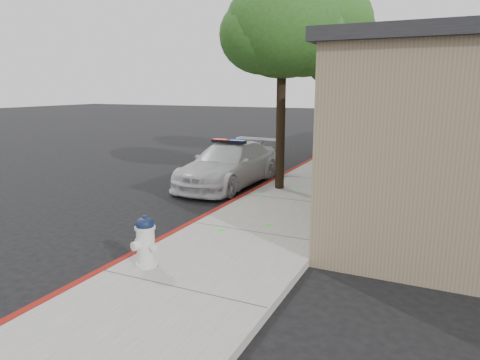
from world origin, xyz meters
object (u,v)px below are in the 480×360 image
(street_tree_mid, at_px, (325,29))
(fire_hydrant, at_px, (145,241))
(police_car, at_px, (229,164))
(street_tree_far, at_px, (343,60))
(street_tree_near, at_px, (283,33))

(street_tree_mid, bearing_deg, fire_hydrant, -90.18)
(fire_hydrant, xyz_separation_m, street_tree_mid, (0.04, 11.65, 4.88))
(police_car, bearing_deg, street_tree_mid, 69.37)
(street_tree_far, bearing_deg, street_tree_mid, -118.37)
(fire_hydrant, xyz_separation_m, street_tree_far, (0.57, 12.64, 3.74))
(police_car, xyz_separation_m, street_tree_mid, (1.91, 4.64, 4.77))
(street_tree_mid, bearing_deg, street_tree_far, 61.63)
(street_tree_near, height_order, street_tree_mid, street_tree_mid)
(street_tree_near, bearing_deg, fire_hydrant, -90.32)
(police_car, distance_m, street_tree_far, 7.14)
(fire_hydrant, bearing_deg, police_car, 124.18)
(police_car, height_order, fire_hydrant, police_car)
(street_tree_mid, bearing_deg, street_tree_near, -89.98)
(fire_hydrant, height_order, street_tree_mid, street_tree_mid)
(police_car, height_order, street_tree_far, street_tree_far)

